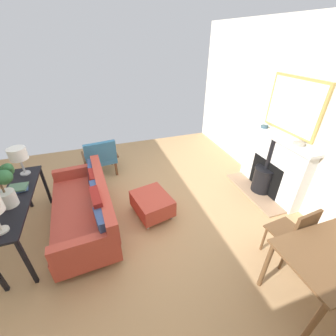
# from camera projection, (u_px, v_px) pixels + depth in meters

# --- Properties ---
(ground_plane) EXTENTS (5.49, 5.86, 0.01)m
(ground_plane) POSITION_uv_depth(u_px,v_px,m) (133.00, 218.00, 3.59)
(ground_plane) COLOR tan
(wall_left) EXTENTS (0.12, 5.86, 2.85)m
(wall_left) POSITION_uv_depth(u_px,v_px,m) (292.00, 116.00, 3.59)
(wall_left) COLOR silver
(wall_left) RESTS_ON ground
(fireplace) EXTENTS (0.58, 1.47, 1.12)m
(fireplace) POSITION_uv_depth(u_px,v_px,m) (270.00, 168.00, 3.96)
(fireplace) COLOR #9E7A5B
(fireplace) RESTS_ON ground
(mirror_over_mantel) EXTENTS (0.04, 1.02, 0.86)m
(mirror_over_mantel) POSITION_uv_depth(u_px,v_px,m) (294.00, 106.00, 3.41)
(mirror_over_mantel) COLOR tan
(mantel_bowl_near) EXTENTS (0.13, 0.13, 0.04)m
(mantel_bowl_near) POSITION_uv_depth(u_px,v_px,m) (265.00, 126.00, 3.96)
(mantel_bowl_near) COLOR #334C56
(mantel_bowl_near) RESTS_ON fireplace
(mantel_bowl_far) EXTENTS (0.16, 0.16, 0.05)m
(mantel_bowl_far) POSITION_uv_depth(u_px,v_px,m) (299.00, 144.00, 3.33)
(mantel_bowl_far) COLOR #9E9384
(mantel_bowl_far) RESTS_ON fireplace
(sofa) EXTENTS (0.93, 1.87, 0.80)m
(sofa) POSITION_uv_depth(u_px,v_px,m) (87.00, 208.00, 3.27)
(sofa) COLOR #B2B2B7
(sofa) RESTS_ON ground
(ottoman) EXTENTS (0.65, 0.74, 0.37)m
(ottoman) POSITION_uv_depth(u_px,v_px,m) (152.00, 203.00, 3.54)
(ottoman) COLOR #B2B2B7
(ottoman) RESTS_ON ground
(armchair_accent) EXTENTS (0.74, 0.66, 0.82)m
(armchair_accent) POSITION_uv_depth(u_px,v_px,m) (100.00, 156.00, 4.46)
(armchair_accent) COLOR brown
(armchair_accent) RESTS_ON ground
(console_table) EXTENTS (0.37, 1.60, 0.76)m
(console_table) POSITION_uv_depth(u_px,v_px,m) (19.00, 203.00, 2.89)
(console_table) COLOR black
(console_table) RESTS_ON ground
(table_lamp_near_end) EXTENTS (0.25, 0.25, 0.43)m
(table_lamp_near_end) POSITION_uv_depth(u_px,v_px,m) (18.00, 155.00, 3.16)
(table_lamp_near_end) COLOR #B2B2B7
(table_lamp_near_end) RESTS_ON console_table
(book_stack) EXTENTS (0.27, 0.23, 0.05)m
(book_stack) POSITION_uv_depth(u_px,v_px,m) (18.00, 188.00, 2.97)
(book_stack) COLOR #38517F
(book_stack) RESTS_ON console_table
(dining_chair_near_fireplace) EXTENTS (0.44, 0.44, 0.89)m
(dining_chair_near_fireplace) POSITION_uv_depth(u_px,v_px,m) (295.00, 232.00, 2.65)
(dining_chair_near_fireplace) COLOR brown
(dining_chair_near_fireplace) RESTS_ON ground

